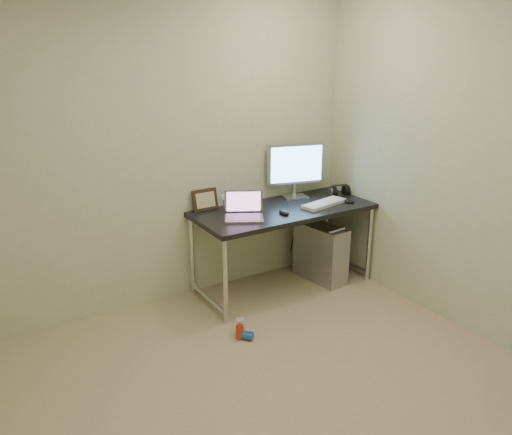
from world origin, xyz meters
name	(u,v)px	position (x,y,z in m)	size (l,w,h in m)	color
floor	(284,414)	(0.00, 0.00, 0.00)	(3.50, 3.50, 0.00)	tan
wall_back	(162,156)	(0.00, 1.75, 1.25)	(3.50, 0.02, 2.50)	beige
wall_right	(496,172)	(1.75, 0.00, 1.25)	(0.02, 3.50, 2.50)	beige
desk	(284,217)	(0.95, 1.40, 0.67)	(1.58, 0.69, 0.75)	black
tower_computer	(321,253)	(1.34, 1.35, 0.27)	(0.29, 0.53, 0.56)	#A4A3A8
cable_a	(295,229)	(1.29, 1.70, 0.40)	(0.01, 0.01, 0.70)	black
cable_b	(303,230)	(1.38, 1.68, 0.38)	(0.01, 0.01, 0.72)	black
can_red	(240,332)	(0.18, 0.85, 0.05)	(0.06, 0.06, 0.11)	red
can_white	(240,326)	(0.22, 0.91, 0.06)	(0.07, 0.07, 0.12)	silver
can_blue	(245,335)	(0.22, 0.82, 0.03)	(0.06, 0.06, 0.12)	#1C4FA9
laptop	(244,212)	(0.53, 1.36, 0.80)	(0.40, 0.37, 0.22)	silver
monitor	(295,166)	(1.23, 1.62, 1.04)	(0.53, 0.20, 0.50)	silver
keyboard	(324,204)	(1.31, 1.29, 0.76)	(0.46, 0.15, 0.03)	silver
mouse_right	(349,200)	(1.55, 1.24, 0.77)	(0.07, 0.11, 0.04)	black
mouse_left	(284,212)	(0.86, 1.26, 0.77)	(0.07, 0.12, 0.04)	black
headphones	(340,191)	(1.65, 1.48, 0.78)	(0.21, 0.12, 0.12)	black
picture_frame	(205,200)	(0.35, 1.71, 0.84)	(0.23, 0.03, 0.18)	black
webcam	(223,198)	(0.50, 1.67, 0.84)	(0.05, 0.04, 0.12)	silver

